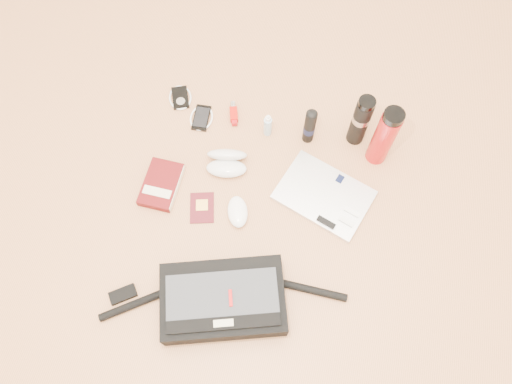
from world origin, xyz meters
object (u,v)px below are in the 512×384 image
laptop (324,196)px  thermos_red (384,137)px  thermos_black (361,120)px  messenger_bag (223,300)px  book (162,185)px

laptop → thermos_red: thermos_red is taller
laptop → thermos_black: (0.07, 0.27, 0.11)m
messenger_bag → thermos_red: 0.79m
messenger_bag → thermos_black: size_ratio=3.15×
messenger_bag → thermos_red: bearing=40.1°
laptop → book: (-0.58, -0.10, 0.01)m
book → thermos_red: (0.74, 0.31, 0.13)m
messenger_bag → laptop: 0.52m
laptop → thermos_black: bearing=94.1°
thermos_black → laptop: bearing=-104.7°
thermos_black → thermos_red: thermos_red is taller
messenger_bag → book: 0.49m
thermos_red → laptop: bearing=-127.1°
messenger_bag → thermos_red: size_ratio=2.69×
messenger_bag → thermos_black: bearing=47.8°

